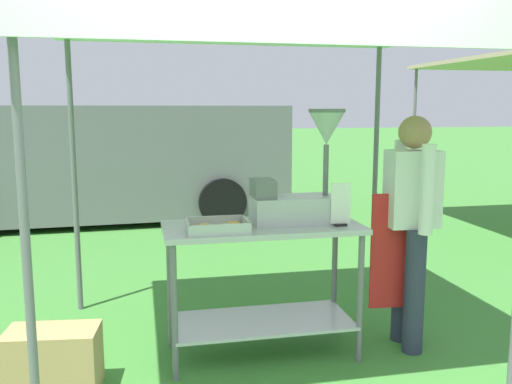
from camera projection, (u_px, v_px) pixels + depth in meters
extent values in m
plane|color=#3D7F33|center=(183.00, 220.00, 8.17)|extent=(70.00, 70.00, 0.00)
cylinder|color=slate|center=(25.00, 234.00, 2.49)|extent=(0.04, 0.04, 2.18)
cylinder|color=slate|center=(74.00, 179.00, 4.39)|extent=(0.04, 0.04, 2.18)
cylinder|color=slate|center=(375.00, 171.00, 4.93)|extent=(0.04, 0.04, 2.18)
cube|color=white|center=(258.00, 22.00, 3.54)|extent=(2.80, 2.16, 0.05)
cube|color=white|center=(306.00, 17.00, 2.52)|extent=(2.80, 0.02, 0.24)
cube|color=#B7B7BC|center=(262.00, 227.00, 3.60)|extent=(1.30, 0.59, 0.04)
cube|color=#B7B7BC|center=(262.00, 321.00, 3.70)|extent=(1.20, 0.54, 0.02)
cylinder|color=slate|center=(174.00, 313.00, 3.31)|extent=(0.04, 0.04, 0.86)
cylinder|color=slate|center=(360.00, 299.00, 3.55)|extent=(0.04, 0.04, 0.86)
cylinder|color=slate|center=(170.00, 287.00, 3.78)|extent=(0.04, 0.04, 0.86)
cylinder|color=slate|center=(334.00, 276.00, 4.02)|extent=(0.04, 0.04, 0.86)
cube|color=#B7B7BC|center=(217.00, 230.00, 3.41)|extent=(0.38, 0.28, 0.01)
cube|color=#B7B7BC|center=(220.00, 229.00, 3.27)|extent=(0.38, 0.01, 0.06)
cube|color=#B7B7BC|center=(214.00, 220.00, 3.53)|extent=(0.38, 0.01, 0.06)
cube|color=#B7B7BC|center=(187.00, 226.00, 3.36)|extent=(0.01, 0.28, 0.06)
cube|color=#B7B7BC|center=(246.00, 223.00, 3.44)|extent=(0.01, 0.28, 0.06)
torus|color=#EAB251|center=(212.00, 230.00, 3.34)|extent=(0.11, 0.11, 0.02)
torus|color=#EAB251|center=(227.00, 226.00, 3.44)|extent=(0.12, 0.12, 0.02)
torus|color=#EAB251|center=(234.00, 224.00, 3.51)|extent=(0.12, 0.12, 0.02)
torus|color=#EAB251|center=(237.00, 228.00, 3.38)|extent=(0.11, 0.11, 0.02)
torus|color=#EAB251|center=(204.00, 226.00, 3.44)|extent=(0.12, 0.12, 0.02)
torus|color=#EAB251|center=(215.00, 227.00, 3.41)|extent=(0.11, 0.11, 0.02)
torus|color=#EAB251|center=(196.00, 230.00, 3.34)|extent=(0.12, 0.12, 0.02)
cube|color=#B7B7BC|center=(294.00, 210.00, 3.64)|extent=(0.56, 0.28, 0.18)
cube|color=slate|center=(263.00, 188.00, 3.58)|extent=(0.14, 0.22, 0.12)
cylinder|color=slate|center=(326.00, 170.00, 3.65)|extent=(0.04, 0.04, 0.34)
cone|color=#B7B7BC|center=(327.00, 129.00, 3.61)|extent=(0.23, 0.23, 0.21)
cylinder|color=slate|center=(327.00, 111.00, 3.59)|extent=(0.24, 0.24, 0.02)
cube|color=black|center=(340.00, 225.00, 3.56)|extent=(0.08, 0.05, 0.02)
cube|color=white|center=(341.00, 203.00, 3.54)|extent=(0.13, 0.02, 0.27)
cylinder|color=#2D3347|center=(414.00, 291.00, 3.70)|extent=(0.14, 0.14, 0.86)
cylinder|color=#2D3347|center=(402.00, 282.00, 3.90)|extent=(0.14, 0.14, 0.86)
cube|color=silver|center=(413.00, 189.00, 3.69)|extent=(0.35, 0.24, 0.52)
cube|color=red|center=(393.00, 251.00, 3.74)|extent=(0.32, 0.04, 0.80)
cylinder|color=silver|center=(427.00, 190.00, 3.47)|extent=(0.10, 0.10, 0.58)
cylinder|color=silver|center=(400.00, 181.00, 3.90)|extent=(0.10, 0.10, 0.58)
sphere|color=#A87A56|center=(415.00, 132.00, 3.63)|extent=(0.22, 0.22, 0.22)
cube|color=tan|center=(53.00, 361.00, 3.21)|extent=(0.56, 0.35, 0.38)
cube|color=slate|center=(99.00, 160.00, 8.17)|extent=(5.53, 2.12, 1.60)
cylinder|color=black|center=(222.00, 201.00, 7.78)|extent=(0.69, 0.27, 0.68)
cylinder|color=black|center=(202.00, 184.00, 9.56)|extent=(0.69, 0.27, 0.68)
cylinder|color=slate|center=(413.00, 144.00, 8.24)|extent=(0.04, 0.04, 2.23)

